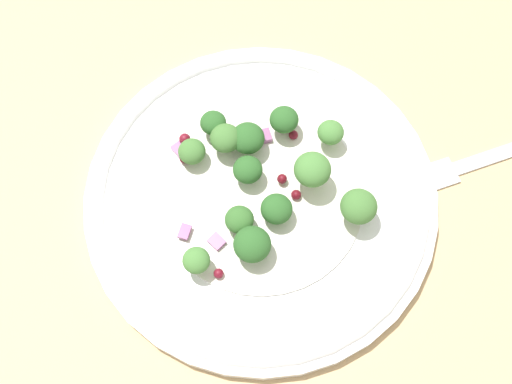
{
  "coord_description": "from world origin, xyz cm",
  "views": [
    {
      "loc": [
        -11.91,
        -18.68,
        51.5
      ],
      "look_at": [
        -0.49,
        -1.89,
        2.7
      ],
      "focal_mm": 47.15,
      "sensor_mm": 36.0,
      "label": 1
    }
  ],
  "objects_px": {
    "plate": "(256,201)",
    "broccoli_floret_2": "(312,170)",
    "broccoli_floret_1": "(284,120)",
    "fork": "(502,153)",
    "broccoli_floret_0": "(359,207)"
  },
  "relations": [
    {
      "from": "plate",
      "to": "broccoli_floret_2",
      "type": "bearing_deg",
      "value": -16.31
    },
    {
      "from": "broccoli_floret_1",
      "to": "broccoli_floret_2",
      "type": "distance_m",
      "value": 0.05
    },
    {
      "from": "fork",
      "to": "broccoli_floret_1",
      "type": "bearing_deg",
      "value": 140.9
    },
    {
      "from": "plate",
      "to": "broccoli_floret_2",
      "type": "height_order",
      "value": "broccoli_floret_2"
    },
    {
      "from": "plate",
      "to": "fork",
      "type": "distance_m",
      "value": 0.21
    },
    {
      "from": "broccoli_floret_2",
      "to": "plate",
      "type": "bearing_deg",
      "value": 163.69
    },
    {
      "from": "plate",
      "to": "broccoli_floret_1",
      "type": "distance_m",
      "value": 0.07
    },
    {
      "from": "fork",
      "to": "broccoli_floret_2",
      "type": "bearing_deg",
      "value": 156.74
    },
    {
      "from": "broccoli_floret_2",
      "to": "fork",
      "type": "distance_m",
      "value": 0.17
    },
    {
      "from": "broccoli_floret_0",
      "to": "fork",
      "type": "bearing_deg",
      "value": -8.97
    },
    {
      "from": "plate",
      "to": "broccoli_floret_1",
      "type": "bearing_deg",
      "value": 35.51
    },
    {
      "from": "broccoli_floret_1",
      "to": "broccoli_floret_2",
      "type": "height_order",
      "value": "broccoli_floret_2"
    },
    {
      "from": "broccoli_floret_1",
      "to": "fork",
      "type": "bearing_deg",
      "value": -39.1
    },
    {
      "from": "plate",
      "to": "broccoli_floret_0",
      "type": "height_order",
      "value": "broccoli_floret_0"
    },
    {
      "from": "broccoli_floret_0",
      "to": "broccoli_floret_1",
      "type": "relative_size",
      "value": 1.21
    }
  ]
}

